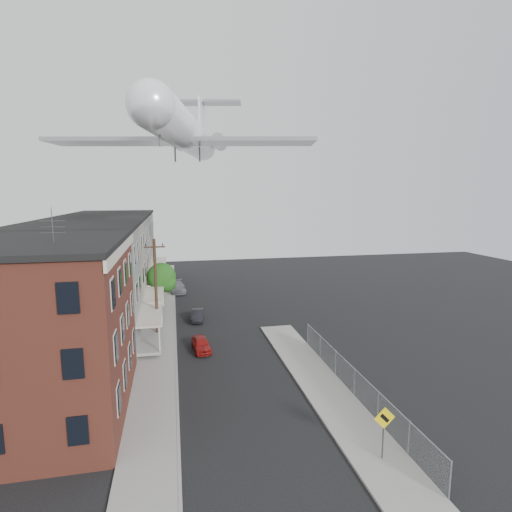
{
  "coord_description": "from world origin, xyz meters",
  "views": [
    {
      "loc": [
        -4.01,
        -16.99,
        12.82
      ],
      "look_at": [
        0.88,
        6.33,
        9.1
      ],
      "focal_mm": 28.0,
      "sensor_mm": 36.0,
      "label": 1
    }
  ],
  "objects_px": {
    "car_mid": "(197,315)",
    "warning_sign": "(384,425)",
    "car_far": "(178,287)",
    "street_tree": "(163,278)",
    "airplane": "(186,133)",
    "car_near": "(201,344)",
    "utility_pole": "(156,288)"
  },
  "relations": [
    {
      "from": "warning_sign",
      "to": "car_far",
      "type": "xyz_separation_m",
      "value": [
        -9.2,
        36.24,
        -1.22
      ]
    },
    {
      "from": "warning_sign",
      "to": "utility_pole",
      "type": "bearing_deg",
      "value": 120.48
    },
    {
      "from": "car_near",
      "to": "car_mid",
      "type": "xyz_separation_m",
      "value": [
        0.2,
        8.08,
        -0.02
      ]
    },
    {
      "from": "car_far",
      "to": "street_tree",
      "type": "bearing_deg",
      "value": -107.29
    },
    {
      "from": "car_near",
      "to": "airplane",
      "type": "bearing_deg",
      "value": 87.79
    },
    {
      "from": "warning_sign",
      "to": "car_far",
      "type": "height_order",
      "value": "warning_sign"
    },
    {
      "from": "car_far",
      "to": "airplane",
      "type": "relative_size",
      "value": 0.17
    },
    {
      "from": "car_mid",
      "to": "warning_sign",
      "type": "bearing_deg",
      "value": -67.14
    },
    {
      "from": "street_tree",
      "to": "car_mid",
      "type": "relative_size",
      "value": 1.57
    },
    {
      "from": "car_far",
      "to": "airplane",
      "type": "distance_m",
      "value": 21.69
    },
    {
      "from": "utility_pole",
      "to": "car_far",
      "type": "height_order",
      "value": "utility_pole"
    },
    {
      "from": "car_mid",
      "to": "airplane",
      "type": "xyz_separation_m",
      "value": [
        -0.65,
        0.28,
        17.99
      ]
    },
    {
      "from": "car_near",
      "to": "airplane",
      "type": "height_order",
      "value": "airplane"
    },
    {
      "from": "airplane",
      "to": "warning_sign",
      "type": "bearing_deg",
      "value": -71.46
    },
    {
      "from": "street_tree",
      "to": "car_near",
      "type": "bearing_deg",
      "value": -76.2
    },
    {
      "from": "warning_sign",
      "to": "street_tree",
      "type": "bearing_deg",
      "value": 110.58
    },
    {
      "from": "car_near",
      "to": "street_tree",
      "type": "bearing_deg",
      "value": 98.54
    },
    {
      "from": "warning_sign",
      "to": "airplane",
      "type": "xyz_separation_m",
      "value": [
        -8.05,
        24.0,
        16.65
      ]
    },
    {
      "from": "car_near",
      "to": "car_far",
      "type": "xyz_separation_m",
      "value": [
        -1.6,
        20.59,
        0.1
      ]
    },
    {
      "from": "warning_sign",
      "to": "car_far",
      "type": "bearing_deg",
      "value": 104.25
    },
    {
      "from": "car_near",
      "to": "car_far",
      "type": "distance_m",
      "value": 20.65
    },
    {
      "from": "warning_sign",
      "to": "airplane",
      "type": "bearing_deg",
      "value": 108.54
    },
    {
      "from": "car_far",
      "to": "utility_pole",
      "type": "bearing_deg",
      "value": -100.99
    },
    {
      "from": "utility_pole",
      "to": "airplane",
      "type": "xyz_separation_m",
      "value": [
        3.15,
        4.97,
        13.86
      ]
    },
    {
      "from": "utility_pole",
      "to": "car_mid",
      "type": "relative_size",
      "value": 2.72
    },
    {
      "from": "car_near",
      "to": "car_mid",
      "type": "height_order",
      "value": "car_near"
    },
    {
      "from": "street_tree",
      "to": "car_mid",
      "type": "bearing_deg",
      "value": -56.41
    },
    {
      "from": "car_mid",
      "to": "airplane",
      "type": "distance_m",
      "value": 18.01
    },
    {
      "from": "car_mid",
      "to": "car_far",
      "type": "relative_size",
      "value": 0.72
    },
    {
      "from": "warning_sign",
      "to": "car_mid",
      "type": "xyz_separation_m",
      "value": [
        -7.4,
        23.72,
        -1.34
      ]
    },
    {
      "from": "utility_pole",
      "to": "car_near",
      "type": "xyz_separation_m",
      "value": [
        3.6,
        -3.38,
        -4.11
      ]
    },
    {
      "from": "street_tree",
      "to": "car_near",
      "type": "xyz_separation_m",
      "value": [
        3.27,
        -13.3,
        -2.89
      ]
    }
  ]
}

